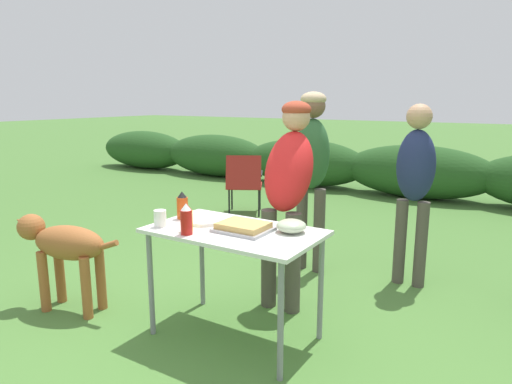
% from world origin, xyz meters
% --- Properties ---
extents(ground_plane, '(60.00, 60.00, 0.00)m').
position_xyz_m(ground_plane, '(0.00, 0.00, 0.00)').
color(ground_plane, '#477533').
extents(shrub_hedge, '(14.40, 0.90, 0.84)m').
position_xyz_m(shrub_hedge, '(0.00, 5.13, 0.42)').
color(shrub_hedge, '#234C1E').
rests_on(shrub_hedge, ground).
extents(folding_table, '(1.10, 0.64, 0.74)m').
position_xyz_m(folding_table, '(0.00, 0.00, 0.66)').
color(folding_table, silver).
rests_on(folding_table, ground).
extents(food_tray, '(0.34, 0.26, 0.06)m').
position_xyz_m(food_tray, '(0.07, 0.00, 0.77)').
color(food_tray, '#9E9EA3').
rests_on(food_tray, folding_table).
extents(plate_stack, '(0.25, 0.25, 0.02)m').
position_xyz_m(plate_stack, '(-0.27, 0.03, 0.75)').
color(plate_stack, white).
rests_on(plate_stack, folding_table).
extents(mixing_bowl, '(0.19, 0.19, 0.08)m').
position_xyz_m(mixing_bowl, '(0.34, 0.14, 0.78)').
color(mixing_bowl, '#ADBC99').
rests_on(mixing_bowl, folding_table).
extents(paper_cup_stack, '(0.08, 0.08, 0.11)m').
position_xyz_m(paper_cup_stack, '(-0.45, -0.20, 0.80)').
color(paper_cup_stack, white).
rests_on(paper_cup_stack, folding_table).
extents(mustard_bottle, '(0.06, 0.06, 0.17)m').
position_xyz_m(mustard_bottle, '(-0.23, -0.18, 0.82)').
color(mustard_bottle, yellow).
rests_on(mustard_bottle, folding_table).
extents(hot_sauce_bottle, '(0.08, 0.08, 0.19)m').
position_xyz_m(hot_sauce_bottle, '(-0.46, 0.04, 0.83)').
color(hot_sauce_bottle, '#CC4214').
rests_on(hot_sauce_bottle, folding_table).
extents(ketchup_bottle, '(0.07, 0.07, 0.20)m').
position_xyz_m(ketchup_bottle, '(-0.19, -0.24, 0.83)').
color(ketchup_bottle, red).
rests_on(ketchup_bottle, folding_table).
extents(standing_person_in_dark_puffer, '(0.38, 0.48, 1.55)m').
position_xyz_m(standing_person_in_dark_puffer, '(0.05, 0.63, 0.96)').
color(standing_person_in_dark_puffer, '#4C473D').
rests_on(standing_person_in_dark_puffer, ground).
extents(standing_person_in_gray_fleece, '(0.31, 0.22, 1.52)m').
position_xyz_m(standing_person_in_gray_fleece, '(0.76, 1.50, 0.93)').
color(standing_person_in_gray_fleece, '#4C473D').
rests_on(standing_person_in_gray_fleece, ground).
extents(standing_person_in_red_jacket, '(0.33, 0.24, 1.62)m').
position_xyz_m(standing_person_in_red_jacket, '(-0.10, 1.37, 1.03)').
color(standing_person_in_red_jacket, '#4C473D').
rests_on(standing_person_in_red_jacket, ground).
extents(dog, '(0.90, 0.38, 0.71)m').
position_xyz_m(dog, '(-1.30, -0.33, 0.49)').
color(dog, '#9E5B2D').
rests_on(dog, ground).
extents(camp_chair_green_behind_table, '(0.69, 0.74, 0.83)m').
position_xyz_m(camp_chair_green_behind_table, '(-1.73, 2.74, 0.47)').
color(camp_chair_green_behind_table, maroon).
rests_on(camp_chair_green_behind_table, ground).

